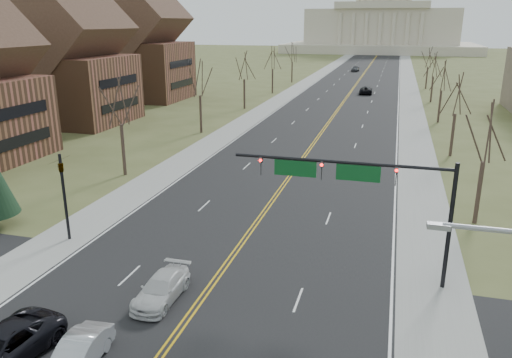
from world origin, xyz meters
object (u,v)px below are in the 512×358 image
Objects in this scene: signal_left at (63,187)px; car_sb_inner_second at (161,289)px; car_sb_inner_lead at (78,354)px; car_sb_outer_lead at (0,348)px; car_far_sb at (355,69)px; car_far_nb at (366,90)px; signal_mast at (357,181)px.

signal_left is 1.32× the size of car_sb_inner_second.
car_sb_inner_lead is 0.91× the size of car_sb_inner_second.
car_far_sb is at bearing 95.93° from car_sb_outer_lead.
car_sb_outer_lead reaches higher than car_far_nb.
car_sb_outer_lead is 139.22m from car_far_sb.
car_sb_outer_lead is at bearing -173.22° from car_sb_inner_lead.
car_far_sb is (8.57, 127.11, -2.88)m from signal_left.
car_sb_outer_lead is 1.19× the size of car_far_sb.
car_sb_inner_second is (0.99, 5.98, -0.02)m from car_sb_inner_lead.
signal_left is at bearing 122.22° from car_sb_inner_lead.
car_sb_outer_lead is at bearing -138.76° from signal_mast.
signal_left is 14.55m from car_sb_inner_lead.
signal_left is at bearing 77.52° from car_far_nb.
signal_mast is 16.26m from car_sb_inner_lead.
signal_mast is 19.06m from signal_left.
car_sb_outer_lead reaches higher than car_sb_inner_second.
signal_left is at bearing 150.53° from car_sb_inner_second.
car_sb_inner_second is (-9.44, -5.42, -5.09)m from signal_mast.
car_sb_outer_lead is (-3.33, -0.67, 0.11)m from car_sb_inner_lead.
signal_mast reaches higher than car_sb_inner_second.
car_sb_inner_lead is at bearing 18.63° from car_sb_outer_lead.
car_far_sb is at bearing 86.14° from signal_left.
car_sb_outer_lead is 7.93m from car_sb_inner_second.
car_sb_inner_lead is at bearing -85.77° from car_far_sb.
car_far_sb reaches higher than car_sb_outer_lead.
car_sb_inner_lead is at bearing 84.18° from car_far_nb.
car_sb_inner_second is at bearing 76.10° from car_sb_inner_lead.
signal_left reaches higher than car_far_sb.
car_sb_inner_lead is at bearing -99.15° from car_sb_inner_second.
signal_mast is 2.23× the size of car_far_nb.
car_far_sb reaches higher than car_sb_inner_lead.
car_sb_outer_lead is at bearing -122.79° from car_sb_inner_second.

